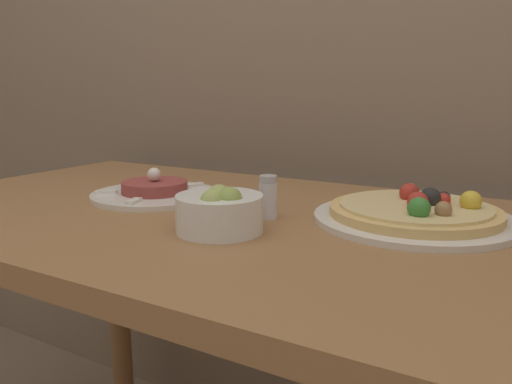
# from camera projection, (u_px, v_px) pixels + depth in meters

# --- Properties ---
(dining_table) EXTENTS (1.46, 0.70, 0.78)m
(dining_table) POSITION_uv_depth(u_px,v_px,m) (271.00, 280.00, 0.84)
(dining_table) COLOR olive
(dining_table) RESTS_ON ground_plane
(pizza_plate) EXTENTS (0.32, 0.32, 0.06)m
(pizza_plate) POSITION_uv_depth(u_px,v_px,m) (415.00, 213.00, 0.80)
(pizza_plate) COLOR silver
(pizza_plate) RESTS_ON dining_table
(tartare_plate) EXTENTS (0.25, 0.25, 0.06)m
(tartare_plate) POSITION_uv_depth(u_px,v_px,m) (155.00, 191.00, 0.98)
(tartare_plate) COLOR silver
(tartare_plate) RESTS_ON dining_table
(small_bowl) EXTENTS (0.13, 0.13, 0.07)m
(small_bowl) POSITION_uv_depth(u_px,v_px,m) (220.00, 211.00, 0.74)
(small_bowl) COLOR white
(small_bowl) RESTS_ON dining_table
(salt_shaker) EXTENTS (0.03, 0.03, 0.07)m
(salt_shaker) POSITION_uv_depth(u_px,v_px,m) (268.00, 197.00, 0.82)
(salt_shaker) COLOR silver
(salt_shaker) RESTS_ON dining_table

